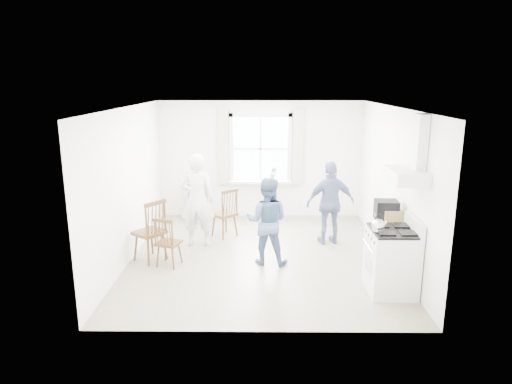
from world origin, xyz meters
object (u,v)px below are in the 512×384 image
person_mid (267,221)px  person_right (330,203)px  windsor_chair_a (228,208)px  windsor_chair_b (165,237)px  stereo_stack (386,210)px  person_left (197,200)px  windsor_chair_c (153,224)px  gas_stove (391,260)px  low_cabinet (384,245)px

person_mid → person_right: person_right is taller
windsor_chair_a → windsor_chair_b: bearing=-121.4°
stereo_stack → person_right: (-0.66, 1.38, -0.26)m
stereo_stack → person_left: (-3.14, 1.24, -0.18)m
person_right → windsor_chair_c: bearing=6.6°
windsor_chair_c → person_left: size_ratio=0.62×
windsor_chair_b → windsor_chair_c: size_ratio=0.79×
stereo_stack → windsor_chair_b: size_ratio=0.42×
stereo_stack → windsor_chair_b: stereo_stack is taller
windsor_chair_b → person_left: size_ratio=0.49×
person_mid → person_right: size_ratio=0.94×
gas_stove → low_cabinet: gas_stove is taller
windsor_chair_a → person_left: bearing=-139.1°
windsor_chair_b → stereo_stack: bearing=-3.0°
stereo_stack → windsor_chair_a: (-2.61, 1.69, -0.45)m
windsor_chair_a → person_left: person_left is taller
person_mid → person_right: bearing=-130.9°
gas_stove → person_left: size_ratio=0.64×
windsor_chair_b → person_mid: size_ratio=0.58×
windsor_chair_a → windsor_chair_c: (-1.17, -1.26, 0.06)m
windsor_chair_c → stereo_stack: bearing=-6.5°
windsor_chair_c → person_left: 1.05m
person_right → low_cabinet: bearing=106.1°
person_right → stereo_stack: bearing=105.2°
low_cabinet → windsor_chair_c: 3.81m
low_cabinet → windsor_chair_a: size_ratio=0.91×
windsor_chair_b → person_left: 1.17m
gas_stove → windsor_chair_a: (-2.55, 2.35, 0.12)m
gas_stove → person_mid: size_ratio=0.75×
stereo_stack → windsor_chair_c: size_ratio=0.33×
person_left → low_cabinet: bearing=161.5°
stereo_stack → person_right: bearing=115.5°
windsor_chair_a → person_right: bearing=-9.0°
person_left → person_mid: (1.28, -0.84, -0.14)m
windsor_chair_b → windsor_chair_c: (-0.25, 0.25, 0.14)m
person_right → person_mid: bearing=29.1°
gas_stove → windsor_chair_c: gas_stove is taller
low_cabinet → person_left: (-3.15, 1.20, 0.43)m
windsor_chair_a → person_mid: bearing=-59.9°
person_right → person_left: bearing=-6.9°
low_cabinet → person_right: bearing=116.4°
low_cabinet → stereo_stack: bearing=-100.6°
gas_stove → windsor_chair_b: bearing=166.3°
windsor_chair_b → person_mid: bearing=7.0°
windsor_chair_b → low_cabinet: bearing=-2.4°
windsor_chair_c → person_left: bearing=51.4°
stereo_stack → low_cabinet: bearing=79.4°
windsor_chair_a → person_left: size_ratio=0.57×
windsor_chair_b → person_right: bearing=22.6°
person_right → windsor_chair_a: bearing=-19.3°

